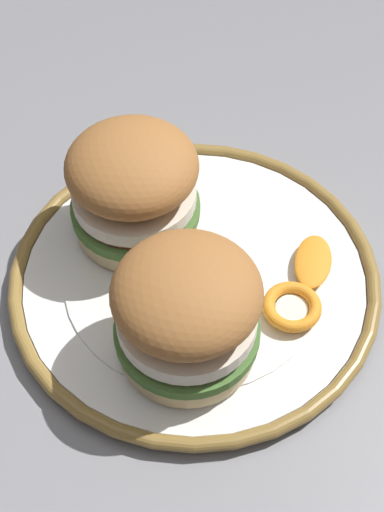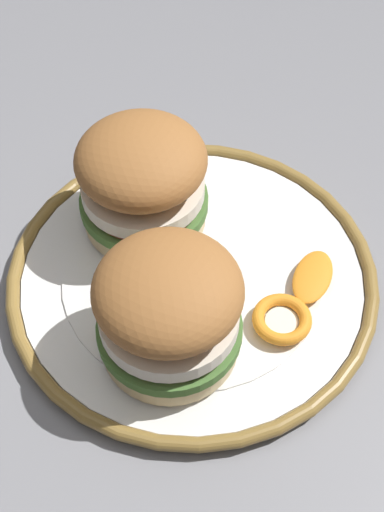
{
  "view_description": "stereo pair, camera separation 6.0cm",
  "coord_description": "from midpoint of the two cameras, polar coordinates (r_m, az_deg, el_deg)",
  "views": [
    {
      "loc": [
        -0.0,
        0.36,
        1.23
      ],
      "look_at": [
        0.0,
        -0.01,
        0.74
      ],
      "focal_mm": 52.22,
      "sensor_mm": 36.0,
      "label": 1
    },
    {
      "loc": [
        -0.06,
        0.36,
        1.23
      ],
      "look_at": [
        0.0,
        -0.01,
        0.74
      ],
      "focal_mm": 52.22,
      "sensor_mm": 36.0,
      "label": 2
    }
  ],
  "objects": [
    {
      "name": "dinner_plate",
      "position": [
        0.64,
        -2.67,
        -1.85
      ],
      "size": [
        0.32,
        0.32,
        0.02
      ],
      "color": "white",
      "rests_on": "dining_table"
    },
    {
      "name": "orange_peel_curled",
      "position": [
        0.6,
        4.71,
        -4.09
      ],
      "size": [
        0.06,
        0.06,
        0.01
      ],
      "color": "orange",
      "rests_on": "dinner_plate"
    },
    {
      "name": "orange_peel_strip_long",
      "position": [
        0.63,
        6.46,
        -0.57
      ],
      "size": [
        0.04,
        0.06,
        0.01
      ],
      "color": "orange",
      "rests_on": "dinner_plate"
    },
    {
      "name": "dining_table",
      "position": [
        0.71,
        -2.4,
        -6.94
      ],
      "size": [
        1.28,
        1.0,
        0.7
      ],
      "color": "gray",
      "rests_on": "ground"
    },
    {
      "name": "sandwich_half_right",
      "position": [
        0.63,
        -7.4,
        5.19
      ],
      "size": [
        0.15,
        0.15,
        0.1
      ],
      "color": "beige",
      "rests_on": "dinner_plate"
    },
    {
      "name": "sandwich_half_left",
      "position": [
        0.55,
        -3.73,
        -4.41
      ],
      "size": [
        0.14,
        0.14,
        0.1
      ],
      "color": "beige",
      "rests_on": "dinner_plate"
    }
  ]
}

